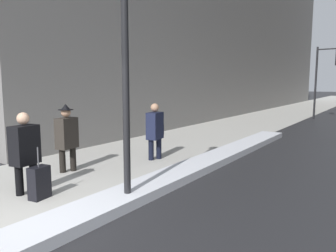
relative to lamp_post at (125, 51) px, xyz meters
name	(u,v)px	position (x,y,z in m)	size (l,w,h in m)	color
ground_plane	(27,236)	(-0.30, -1.73, -2.59)	(160.00, 160.00, 0.00)	#232326
sidewalk_slab	(257,121)	(-2.30, 13.27, -2.59)	(4.00, 80.00, 0.01)	#B2AFA8
snow_bank_curb	(207,162)	(-0.07, 3.08, -2.50)	(0.76, 10.90, 0.18)	silver
lamp_post	(125,51)	(0.00, 0.00, 0.00)	(0.28, 0.28, 4.26)	black
traffic_light_near	(329,67)	(0.70, 16.06, 0.35)	(1.31, 0.32, 4.06)	black
pedestrian_in_glasses	(25,149)	(-1.84, -0.73, -1.74)	(0.37, 0.54, 1.55)	black
pedestrian_in_fedora	(67,135)	(-2.47, 0.71, -1.72)	(0.36, 0.53, 1.60)	black
pedestrian_with_shoulder_bag	(155,129)	(-1.52, 2.86, -1.75)	(0.37, 0.73, 1.53)	black
rolling_suitcase	(39,183)	(-1.42, -0.76, -2.29)	(0.27, 0.39, 0.95)	black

